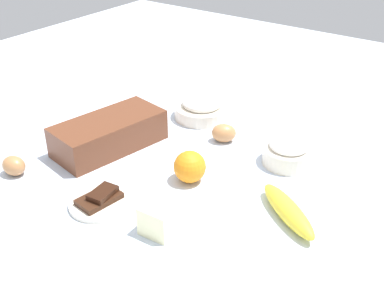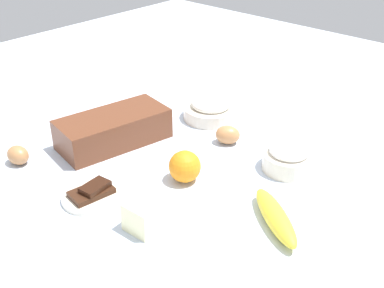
% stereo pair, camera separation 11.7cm
% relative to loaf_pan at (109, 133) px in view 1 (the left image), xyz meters
% --- Properties ---
extents(ground_plane, '(2.40, 2.40, 0.02)m').
position_rel_loaf_pan_xyz_m(ground_plane, '(0.08, -0.20, -0.05)').
color(ground_plane, silver).
extents(loaf_pan, '(0.30, 0.18, 0.08)m').
position_rel_loaf_pan_xyz_m(loaf_pan, '(0.00, 0.00, 0.00)').
color(loaf_pan, brown).
rests_on(loaf_pan, ground_plane).
extents(flour_bowl, '(0.16, 0.16, 0.07)m').
position_rel_loaf_pan_xyz_m(flour_bowl, '(0.28, -0.09, -0.01)').
color(flour_bowl, silver).
rests_on(flour_bowl, ground_plane).
extents(sugar_bowl, '(0.12, 0.12, 0.07)m').
position_rel_loaf_pan_xyz_m(sugar_bowl, '(0.19, -0.40, -0.01)').
color(sugar_bowl, silver).
rests_on(sugar_bowl, ground_plane).
extents(banana, '(0.14, 0.18, 0.04)m').
position_rel_loaf_pan_xyz_m(banana, '(-0.00, -0.50, -0.02)').
color(banana, yellow).
rests_on(banana, ground_plane).
extents(orange_fruit, '(0.07, 0.07, 0.07)m').
position_rel_loaf_pan_xyz_m(orange_fruit, '(-0.00, -0.25, -0.00)').
color(orange_fruit, orange).
rests_on(orange_fruit, ground_plane).
extents(butter_block, '(0.09, 0.07, 0.06)m').
position_rel_loaf_pan_xyz_m(butter_block, '(-0.17, -0.31, -0.01)').
color(butter_block, '#F4EDB2').
rests_on(butter_block, ground_plane).
extents(egg_near_butter, '(0.08, 0.08, 0.05)m').
position_rel_loaf_pan_xyz_m(egg_near_butter, '(0.20, -0.22, -0.02)').
color(egg_near_butter, '#BC7F4D').
rests_on(egg_near_butter, ground_plane).
extents(egg_beside_bowl, '(0.05, 0.06, 0.05)m').
position_rel_loaf_pan_xyz_m(egg_beside_bowl, '(-0.22, 0.09, -0.02)').
color(egg_beside_bowl, '#AF7647').
rests_on(egg_beside_bowl, ground_plane).
extents(chocolate_plate, '(0.13, 0.13, 0.03)m').
position_rel_loaf_pan_xyz_m(chocolate_plate, '(-0.19, -0.15, -0.03)').
color(chocolate_plate, silver).
rests_on(chocolate_plate, ground_plane).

